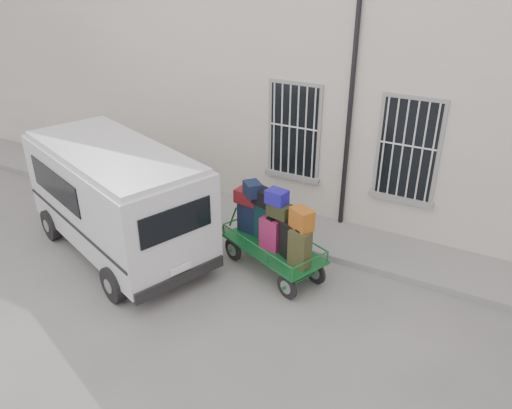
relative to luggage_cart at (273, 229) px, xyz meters
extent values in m
plane|color=slate|center=(-0.32, -0.46, -1.00)|extent=(80.00, 80.00, 0.00)
cube|color=beige|center=(-0.32, 5.04, 2.00)|extent=(24.00, 5.00, 6.00)
cylinder|color=black|center=(0.63, 2.46, 1.80)|extent=(0.11, 0.11, 5.60)
cube|color=black|center=(-0.72, 2.52, 1.25)|extent=(1.20, 0.08, 2.20)
cube|color=gray|center=(-0.72, 2.50, 0.09)|extent=(1.45, 0.22, 0.12)
cube|color=black|center=(1.98, 2.52, 1.25)|extent=(1.20, 0.08, 2.20)
cube|color=gray|center=(1.98, 2.50, 0.09)|extent=(1.45, 0.22, 0.12)
cube|color=gray|center=(-0.32, 1.74, -0.93)|extent=(24.00, 1.70, 0.15)
cylinder|color=black|center=(-0.94, -0.05, -0.75)|extent=(0.50, 0.25, 0.52)
cylinder|color=gray|center=(-0.94, -0.05, -0.75)|extent=(0.30, 0.19, 0.28)
cylinder|color=black|center=(-0.64, 0.68, -0.75)|extent=(0.50, 0.25, 0.52)
cylinder|color=gray|center=(-0.64, 0.68, -0.75)|extent=(0.30, 0.19, 0.28)
cylinder|color=black|center=(0.69, -0.71, -0.75)|extent=(0.50, 0.25, 0.52)
cylinder|color=gray|center=(0.69, -0.71, -0.75)|extent=(0.30, 0.19, 0.28)
cylinder|color=black|center=(0.98, 0.01, -0.75)|extent=(0.50, 0.25, 0.52)
cylinder|color=gray|center=(0.98, 0.01, -0.75)|extent=(0.30, 0.19, 0.28)
cube|color=#17642B|center=(0.02, -0.02, -0.44)|extent=(2.49, 1.82, 0.05)
cylinder|color=#17642B|center=(-1.26, 0.51, -0.28)|extent=(0.29, 0.15, 0.58)
cube|color=#111D33|center=(-0.74, 0.32, -0.07)|extent=(0.48, 0.28, 0.68)
cube|color=black|center=(-0.74, 0.32, 0.28)|extent=(0.22, 0.18, 0.03)
cube|color=#0D2B30|center=(-0.33, 0.23, 0.00)|extent=(0.51, 0.39, 0.82)
cube|color=black|center=(-0.33, 0.23, 0.42)|extent=(0.22, 0.18, 0.03)
cube|color=#8B1954|center=(0.00, -0.10, -0.07)|extent=(0.45, 0.27, 0.68)
cube|color=black|center=(0.00, -0.10, 0.29)|extent=(0.20, 0.16, 0.03)
cube|color=black|center=(0.50, -0.20, -0.03)|extent=(0.47, 0.43, 0.77)
cube|color=black|center=(0.50, -0.20, 0.38)|extent=(0.20, 0.18, 0.03)
cube|color=#35371B|center=(0.78, -0.39, -0.03)|extent=(0.44, 0.35, 0.77)
cube|color=black|center=(0.78, -0.39, 0.37)|extent=(0.20, 0.19, 0.03)
cube|color=maroon|center=(-0.78, 0.35, 0.41)|extent=(0.56, 0.37, 0.29)
cube|color=black|center=(-0.28, 0.17, 0.58)|extent=(0.58, 0.43, 0.34)
cube|color=#2D2E17|center=(0.17, -0.05, 0.50)|extent=(0.53, 0.40, 0.27)
cube|color=brown|center=(0.74, -0.27, 0.56)|extent=(0.53, 0.48, 0.40)
cube|color=#111D33|center=(-0.56, 0.16, 0.71)|extent=(0.49, 0.48, 0.30)
cube|color=navy|center=(0.10, -0.04, 0.77)|extent=(0.44, 0.37, 0.28)
cube|color=silver|center=(-3.34, -0.89, 0.38)|extent=(5.17, 3.57, 1.94)
cube|color=silver|center=(-3.34, -0.89, 1.40)|extent=(4.91, 3.34, 0.11)
cube|color=black|center=(-5.55, -0.08, 0.76)|extent=(0.80, 1.74, 0.81)
cube|color=black|center=(-4.31, -1.64, 0.70)|extent=(2.25, 0.86, 0.67)
cube|color=black|center=(-1.10, -1.72, 0.70)|extent=(0.56, 1.43, 0.59)
cube|color=black|center=(-1.11, -1.72, -0.54)|extent=(0.79, 1.91, 0.24)
cube|color=white|center=(-1.07, -1.73, -0.29)|extent=(0.19, 0.44, 0.13)
cylinder|color=black|center=(-5.15, -1.29, -0.64)|extent=(0.77, 0.48, 0.73)
cylinder|color=black|center=(-4.47, 0.58, -0.64)|extent=(0.77, 0.48, 0.73)
cylinder|color=black|center=(-2.21, -2.37, -0.64)|extent=(0.77, 0.48, 0.73)
cylinder|color=black|center=(-1.53, -0.50, -0.64)|extent=(0.77, 0.48, 0.73)
camera|label=1|loc=(3.95, -7.96, 5.05)|focal=35.00mm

